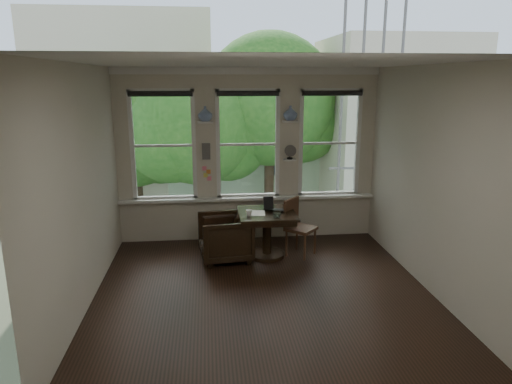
{
  "coord_description": "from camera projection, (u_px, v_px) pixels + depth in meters",
  "views": [
    {
      "loc": [
        -0.7,
        -5.63,
        2.82
      ],
      "look_at": [
        -0.0,
        0.9,
        1.18
      ],
      "focal_mm": 32.0,
      "sensor_mm": 36.0,
      "label": 1
    }
  ],
  "objects": [
    {
      "name": "wall_back",
      "position": [
        248.0,
        156.0,
        7.99
      ],
      "size": [
        4.5,
        0.0,
        4.5
      ],
      "primitive_type": "plane",
      "rotation": [
        1.57,
        0.0,
        0.0
      ],
      "color": "beige",
      "rests_on": "ground"
    },
    {
      "name": "vase_left",
      "position": [
        205.0,
        114.0,
        7.64
      ],
      "size": [
        0.24,
        0.24,
        0.25
      ],
      "primitive_type": "imported",
      "color": "white",
      "rests_on": "shelf_left"
    },
    {
      "name": "ceiling",
      "position": [
        264.0,
        63.0,
        5.46
      ],
      "size": [
        4.5,
        4.5,
        0.0
      ],
      "primitive_type": "plane",
      "rotation": [
        3.14,
        0.0,
        0.0
      ],
      "color": "silver",
      "rests_on": "ground"
    },
    {
      "name": "tablet",
      "position": [
        268.0,
        203.0,
        7.34
      ],
      "size": [
        0.16,
        0.08,
        0.22
      ],
      "primitive_type": "cube",
      "rotation": [
        -0.26,
        0.0,
        0.04
      ],
      "color": "black",
      "rests_on": "table"
    },
    {
      "name": "intercom",
      "position": [
        206.0,
        151.0,
        7.83
      ],
      "size": [
        0.14,
        0.06,
        0.28
      ],
      "primitive_type": "cube",
      "color": "#59544F",
      "rests_on": "ground"
    },
    {
      "name": "shelf_right",
      "position": [
        290.0,
        121.0,
        7.83
      ],
      "size": [
        0.26,
        0.16,
        0.03
      ],
      "primitive_type": "cube",
      "color": "white",
      "rests_on": "ground"
    },
    {
      "name": "papers",
      "position": [
        258.0,
        213.0,
        7.2
      ],
      "size": [
        0.25,
        0.32,
        0.0
      ],
      "primitive_type": "cube",
      "rotation": [
        0.0,
        0.0,
        -0.09
      ],
      "color": "silver",
      "rests_on": "table"
    },
    {
      "name": "armchair_left",
      "position": [
        225.0,
        238.0,
        7.22
      ],
      "size": [
        0.89,
        0.87,
        0.73
      ],
      "primitive_type": "imported",
      "rotation": [
        0.0,
        0.0,
        -1.45
      ],
      "color": "black",
      "rests_on": "ground"
    },
    {
      "name": "wall_right",
      "position": [
        431.0,
        180.0,
        6.06
      ],
      "size": [
        0.0,
        4.5,
        4.5
      ],
      "primitive_type": "plane",
      "rotation": [
        1.57,
        0.0,
        -1.57
      ],
      "color": "beige",
      "rests_on": "ground"
    },
    {
      "name": "desk_fan",
      "position": [
        290.0,
        154.0,
        7.95
      ],
      "size": [
        0.2,
        0.2,
        0.24
      ],
      "primitive_type": null,
      "color": "#59544F",
      "rests_on": "ground"
    },
    {
      "name": "side_chair_right",
      "position": [
        301.0,
        228.0,
        7.39
      ],
      "size": [
        0.59,
        0.59,
        0.92
      ],
      "primitive_type": null,
      "rotation": [
        0.0,
        0.0,
        0.85
      ],
      "color": "#463019",
      "rests_on": "ground"
    },
    {
      "name": "drinking_glass",
      "position": [
        277.0,
        215.0,
        6.95
      ],
      "size": [
        0.15,
        0.15,
        0.1
      ],
      "primitive_type": "imported",
      "rotation": [
        0.0,
        0.0,
        0.26
      ],
      "color": "white",
      "rests_on": "table"
    },
    {
      "name": "window_left",
      "position": [
        163.0,
        146.0,
        7.79
      ],
      "size": [
        1.1,
        0.12,
        1.9
      ],
      "primitive_type": null,
      "color": "white",
      "rests_on": "ground"
    },
    {
      "name": "window_right",
      "position": [
        329.0,
        143.0,
        8.1
      ],
      "size": [
        1.1,
        0.12,
        1.9
      ],
      "primitive_type": null,
      "color": "white",
      "rests_on": "ground"
    },
    {
      "name": "mug",
      "position": [
        249.0,
        213.0,
        7.04
      ],
      "size": [
        0.12,
        0.12,
        0.09
      ],
      "primitive_type": "imported",
      "rotation": [
        0.0,
        0.0,
        0.26
      ],
      "color": "white",
      "rests_on": "table"
    },
    {
      "name": "window_center",
      "position": [
        248.0,
        144.0,
        7.94
      ],
      "size": [
        1.1,
        0.12,
        1.9
      ],
      "primitive_type": null,
      "color": "white",
      "rests_on": "ground"
    },
    {
      "name": "wall_left",
      "position": [
        82.0,
        189.0,
        5.59
      ],
      "size": [
        0.0,
        4.5,
        4.5
      ],
      "primitive_type": "plane",
      "rotation": [
        1.57,
        0.0,
        1.57
      ],
      "color": "beige",
      "rests_on": "ground"
    },
    {
      "name": "shelf_left",
      "position": [
        205.0,
        122.0,
        7.68
      ],
      "size": [
        0.26,
        0.16,
        0.03
      ],
      "primitive_type": "cube",
      "color": "white",
      "rests_on": "ground"
    },
    {
      "name": "wall_front",
      "position": [
        298.0,
        248.0,
        3.65
      ],
      "size": [
        4.5,
        0.0,
        4.5
      ],
      "primitive_type": "plane",
      "rotation": [
        -1.57,
        0.0,
        0.0
      ],
      "color": "beige",
      "rests_on": "ground"
    },
    {
      "name": "table",
      "position": [
        267.0,
        235.0,
        7.33
      ],
      "size": [
        0.9,
        0.9,
        0.75
      ],
      "primitive_type": null,
      "color": "black",
      "rests_on": "ground"
    },
    {
      "name": "ground",
      "position": [
        263.0,
        292.0,
        6.19
      ],
      "size": [
        4.5,
        4.5,
        0.0
      ],
      "primitive_type": "plane",
      "color": "black",
      "rests_on": "ground"
    },
    {
      "name": "vase_right",
      "position": [
        290.0,
        113.0,
        7.79
      ],
      "size": [
        0.24,
        0.24,
        0.25
      ],
      "primitive_type": "imported",
      "color": "white",
      "rests_on": "shelf_right"
    },
    {
      "name": "laptop",
      "position": [
        273.0,
        211.0,
        7.28
      ],
      "size": [
        0.42,
        0.36,
        0.03
      ],
      "primitive_type": "imported",
      "rotation": [
        0.0,
        0.0,
        -0.46
      ],
      "color": "black",
      "rests_on": "table"
    },
    {
      "name": "sticky_notes",
      "position": [
        207.0,
        171.0,
        7.92
      ],
      "size": [
        0.16,
        0.01,
        0.24
      ],
      "primitive_type": null,
      "color": "pink",
      "rests_on": "ground"
    },
    {
      "name": "cushion_red",
      "position": [
        225.0,
        233.0,
        7.2
      ],
      "size": [
        0.45,
        0.45,
        0.06
      ],
      "primitive_type": "cube",
      "color": "maroon",
      "rests_on": "armchair_left"
    }
  ]
}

